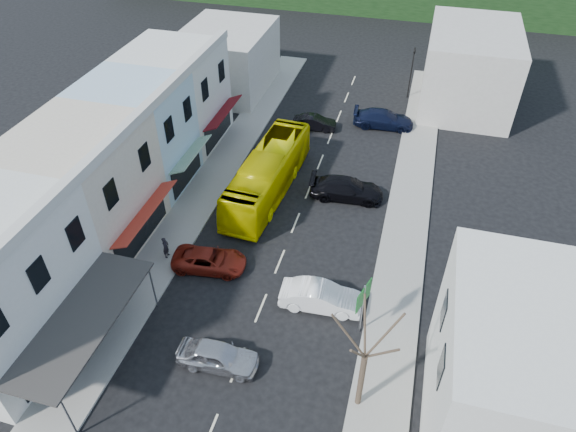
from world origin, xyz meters
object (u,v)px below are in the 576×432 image
object	(u,v)px
car_white	(321,298)
car_red	(209,259)
bus	(268,175)
car_silver	(218,356)
direction_sign	(362,310)
pedestrian_left	(166,246)
traffic_signal	(411,73)
street_tree	(365,357)

from	to	relation	value
car_white	car_red	bearing A→B (deg)	76.64
bus	car_silver	xyz separation A→B (m)	(1.94, -15.22, -0.85)
car_red	direction_sign	distance (m)	10.28
bus	car_red	world-z (taller)	bus
car_red	pedestrian_left	size ratio (longest dim) A/B	2.71
bus	car_white	world-z (taller)	bus
car_silver	traffic_signal	size ratio (longest dim) A/B	0.87
car_white	street_tree	xyz separation A→B (m)	(3.11, -5.60, 3.14)
traffic_signal	street_tree	bearing A→B (deg)	68.14
car_silver	direction_sign	xyz separation A→B (m)	(6.76, 4.06, 1.15)
car_silver	car_white	xyz separation A→B (m)	(4.28, 5.29, 0.00)
bus	traffic_signal	xyz separation A→B (m)	(8.69, 18.63, 0.97)
bus	car_red	size ratio (longest dim) A/B	2.52
car_silver	traffic_signal	distance (m)	34.57
bus	pedestrian_left	xyz separation A→B (m)	(-4.20, -8.56, -0.55)
street_tree	direction_sign	bearing A→B (deg)	98.33
pedestrian_left	car_silver	bearing A→B (deg)	-138.38
bus	car_red	bearing A→B (deg)	-94.35
bus	pedestrian_left	bearing A→B (deg)	-112.56
car_white	street_tree	bearing A→B (deg)	-154.51
car_red	direction_sign	bearing A→B (deg)	-111.35
street_tree	bus	bearing A→B (deg)	121.00
pedestrian_left	direction_sign	distance (m)	13.19
car_silver	street_tree	size ratio (longest dim) A/B	0.57
pedestrian_left	car_white	bearing A→B (deg)	-98.57
car_silver	car_red	world-z (taller)	same
car_red	pedestrian_left	bearing A→B (deg)	81.11
pedestrian_left	street_tree	distance (m)	15.50
car_silver	car_red	xyz separation A→B (m)	(-3.15, 6.57, 0.00)
car_white	street_tree	world-z (taller)	street_tree
bus	direction_sign	xyz separation A→B (m)	(8.69, -11.16, 0.30)
car_red	traffic_signal	xyz separation A→B (m)	(9.90, 27.28, 1.82)
bus	street_tree	xyz separation A→B (m)	(9.34, -15.54, 2.29)
car_white	car_red	distance (m)	7.54
car_silver	car_red	distance (m)	7.29
pedestrian_left	traffic_signal	world-z (taller)	traffic_signal
car_silver	street_tree	xyz separation A→B (m)	(7.40, -0.32, 3.14)
street_tree	car_red	bearing A→B (deg)	146.84
pedestrian_left	direction_sign	bearing A→B (deg)	-102.45
car_white	direction_sign	xyz separation A→B (m)	(2.47, -1.22, 1.15)
car_silver	street_tree	distance (m)	8.04
traffic_signal	pedestrian_left	bearing A→B (deg)	41.69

